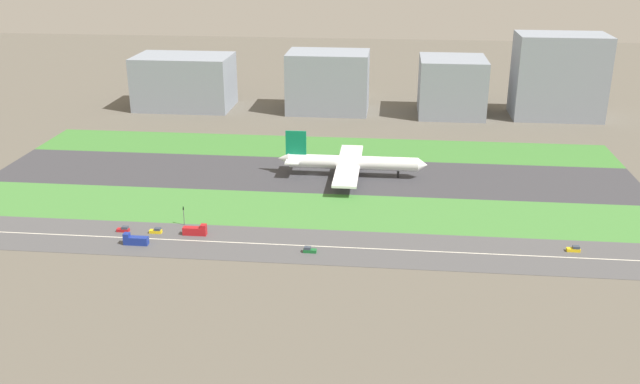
% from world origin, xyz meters
% --- Properties ---
extents(ground_plane, '(800.00, 800.00, 0.00)m').
position_xyz_m(ground_plane, '(0.00, 0.00, 0.00)').
color(ground_plane, '#5B564C').
extents(runway, '(280.00, 46.00, 0.10)m').
position_xyz_m(runway, '(0.00, 0.00, 0.05)').
color(runway, '#38383D').
rests_on(runway, ground_plane).
extents(grass_median_north, '(280.00, 36.00, 0.10)m').
position_xyz_m(grass_median_north, '(0.00, 41.00, 0.05)').
color(grass_median_north, '#3D7A33').
rests_on(grass_median_north, ground_plane).
extents(grass_median_south, '(280.00, 36.00, 0.10)m').
position_xyz_m(grass_median_south, '(0.00, -41.00, 0.05)').
color(grass_median_south, '#427F38').
rests_on(grass_median_south, ground_plane).
extents(highway, '(280.00, 28.00, 0.10)m').
position_xyz_m(highway, '(0.00, -73.00, 0.05)').
color(highway, '#4C4C4F').
rests_on(highway, ground_plane).
extents(highway_centerline, '(266.00, 0.50, 0.01)m').
position_xyz_m(highway_centerline, '(0.00, -73.00, 0.11)').
color(highway_centerline, silver).
rests_on(highway_centerline, highway).
extents(airliner, '(65.00, 56.00, 19.70)m').
position_xyz_m(airliner, '(16.11, 0.00, 6.23)').
color(airliner, white).
rests_on(airliner, runway).
extents(car_1, '(4.40, 1.80, 2.00)m').
position_xyz_m(car_1, '(-48.29, -68.00, 0.92)').
color(car_1, yellow).
rests_on(car_1, highway).
extents(car_3, '(4.40, 1.80, 2.00)m').
position_xyz_m(car_3, '(7.86, -78.00, 0.92)').
color(car_3, '#19662D').
rests_on(car_3, highway).
extents(car_0, '(4.40, 1.80, 2.00)m').
position_xyz_m(car_0, '(96.29, -68.00, 0.92)').
color(car_0, yellow).
rests_on(car_0, highway).
extents(truck_0, '(8.40, 2.50, 4.00)m').
position_xyz_m(truck_0, '(-33.88, -68.00, 1.67)').
color(truck_0, '#B2191E').
rests_on(truck_0, highway).
extents(truck_1, '(8.40, 2.50, 4.00)m').
position_xyz_m(truck_1, '(-52.31, -78.00, 1.67)').
color(truck_1, navy).
rests_on(truck_1, highway).
extents(car_2, '(4.40, 1.80, 2.00)m').
position_xyz_m(car_2, '(-60.28, -68.00, 0.92)').
color(car_2, '#B2191E').
rests_on(car_2, highway).
extents(traffic_light, '(0.36, 0.50, 7.20)m').
position_xyz_m(traffic_light, '(-40.34, -60.01, 4.29)').
color(traffic_light, '#4C4C51').
rests_on(traffic_light, highway).
extents(terminal_building, '(56.19, 35.03, 31.15)m').
position_xyz_m(terminal_building, '(-90.00, 114.00, 15.58)').
color(terminal_building, gray).
rests_on(terminal_building, ground_plane).
extents(hangar_building, '(46.79, 31.63, 34.79)m').
position_xyz_m(hangar_building, '(-3.97, 114.00, 17.39)').
color(hangar_building, gray).
rests_on(hangar_building, ground_plane).
extents(office_tower, '(37.15, 37.58, 32.58)m').
position_xyz_m(office_tower, '(67.33, 114.00, 16.29)').
color(office_tower, gray).
rests_on(office_tower, ground_plane).
extents(cargo_warehouse, '(49.22, 29.82, 46.84)m').
position_xyz_m(cargo_warehouse, '(126.21, 114.00, 23.42)').
color(cargo_warehouse, gray).
rests_on(cargo_warehouse, ground_plane).
extents(fuel_tank_west, '(23.95, 23.95, 14.82)m').
position_xyz_m(fuel_tank_west, '(1.74, 159.00, 7.41)').
color(fuel_tank_west, silver).
rests_on(fuel_tank_west, ground_plane).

